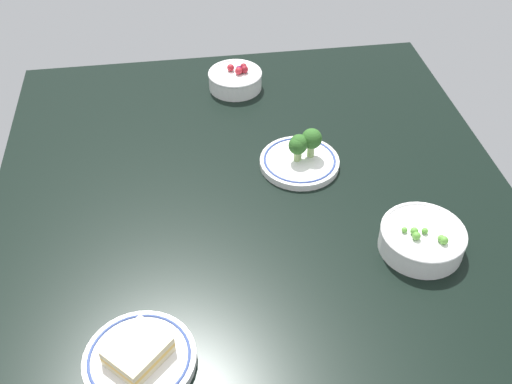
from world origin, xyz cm
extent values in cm
cube|color=black|center=(0.00, 0.00, 2.00)|extent=(117.61, 105.99, 4.00)
cylinder|color=white|center=(-42.30, 0.93, 6.06)|extent=(13.29, 13.29, 4.13)
torus|color=white|center=(-42.30, 0.93, 8.13)|extent=(13.55, 13.55, 0.80)
sphere|color=#B2232D|center=(-43.74, 0.50, 9.02)|extent=(1.79, 1.79, 1.79)
sphere|color=maroon|center=(-42.31, 3.33, 9.06)|extent=(1.87, 1.87, 1.87)
sphere|color=#B2232D|center=(-41.80, 1.81, 9.05)|extent=(1.86, 1.86, 1.86)
sphere|color=#59144C|center=(-43.09, 2.04, 8.90)|extent=(1.55, 1.55, 1.55)
sphere|color=maroon|center=(-43.88, 3.29, 8.96)|extent=(1.67, 1.67, 1.67)
cylinder|color=white|center=(17.67, 28.20, 6.18)|extent=(15.47, 15.47, 4.35)
torus|color=white|center=(17.67, 28.20, 8.35)|extent=(15.65, 15.65, 0.80)
sphere|color=#599E38|center=(20.37, 30.32, 9.03)|extent=(1.36, 1.36, 1.36)
sphere|color=#599E38|center=(17.22, 24.60, 8.89)|extent=(1.08, 1.08, 1.08)
sphere|color=#599E38|center=(20.91, 30.60, 9.11)|extent=(1.52, 1.52, 1.52)
sphere|color=#599E38|center=(19.19, 26.11, 9.12)|extent=(1.54, 1.54, 1.54)
sphere|color=#599E38|center=(18.04, 28.14, 8.94)|extent=(1.18, 1.18, 1.18)
sphere|color=#599E38|center=(17.93, 26.17, 9.07)|extent=(1.44, 1.44, 1.44)
cylinder|color=white|center=(34.61, -23.34, 4.78)|extent=(17.65, 17.65, 1.57)
torus|color=#33478C|center=(34.61, -23.34, 5.57)|extent=(16.03, 16.03, 0.50)
cube|color=beige|center=(34.61, -23.34, 6.17)|extent=(11.41, 11.42, 1.20)
cube|color=#E5B24C|center=(34.61, -23.34, 7.17)|extent=(11.41, 11.42, 0.80)
cube|color=beige|center=(34.61, -23.34, 8.17)|extent=(11.41, 11.42, 1.20)
cylinder|color=white|center=(-9.42, 10.86, 4.76)|extent=(17.10, 17.10, 1.51)
torus|color=#33478C|center=(-9.42, 10.86, 5.51)|extent=(15.55, 15.55, 0.50)
cylinder|color=#9EBC72|center=(-10.44, 13.43, 6.99)|extent=(1.55, 1.55, 2.95)
sphere|color=#2D6023|center=(-10.44, 13.43, 10.12)|extent=(4.42, 4.42, 4.42)
cylinder|color=#9EBC72|center=(-9.75, 10.58, 6.83)|extent=(1.39, 1.39, 2.64)
sphere|color=#2D6023|center=(-9.75, 10.58, 9.64)|extent=(3.98, 3.98, 3.98)
cylinder|color=#9EBC72|center=(-9.39, 10.22, 6.74)|extent=(1.36, 1.36, 2.46)
sphere|color=#2D6023|center=(-9.39, 10.22, 9.43)|extent=(3.89, 3.89, 3.89)
camera|label=1|loc=(88.67, -13.06, 86.70)|focal=42.25mm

